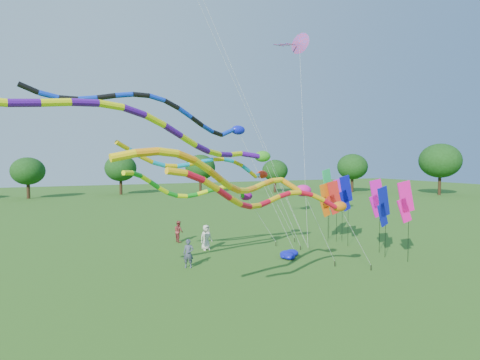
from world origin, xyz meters
name	(u,v)px	position (x,y,z in m)	size (l,w,h in m)	color
ground	(311,273)	(0.00, 0.00, 0.00)	(160.00, 160.00, 0.00)	#265C18
tree_ring	(333,173)	(-0.99, -3.09, 5.43)	(117.17, 114.80, 9.47)	#382314
tube_kite_red	(288,199)	(-3.34, -3.13, 4.35)	(12.16, 4.71, 6.31)	black
tube_kite_orange	(254,182)	(-4.62, -2.53, 5.10)	(12.45, 6.02, 6.93)	black
tube_kite_purple	(192,139)	(-6.24, 0.96, 6.99)	(16.71, 6.95, 8.99)	black
tube_kite_blue	(175,115)	(-6.86, 1.80, 8.19)	(14.68, 3.16, 9.68)	black
tube_kite_cyan	(220,167)	(-3.43, 4.52, 5.58)	(12.81, 4.39, 7.41)	black
tube_kite_green	(210,191)	(-4.19, 4.14, 4.20)	(10.77, 4.58, 6.01)	black
delta_kite_high_c	(299,43)	(4.39, 8.17, 14.67)	(3.23, 5.21, 15.64)	black
banner_pole_red	(334,198)	(6.02, 5.97, 3.24)	(1.16, 0.28, 4.50)	black
banner_pole_blue_b	(346,193)	(5.86, 4.45, 3.68)	(1.16, 0.13, 4.95)	black
banner_pole_blue_a	(383,207)	(5.81, 0.88, 3.16)	(1.16, 0.27, 4.42)	black
banner_pole_orange	(326,200)	(5.54, 6.28, 3.06)	(1.16, 0.13, 4.32)	black
banner_pole_magenta_b	(377,198)	(6.40, 2.06, 3.53)	(1.16, 0.26, 4.79)	black
banner_pole_violet	(340,195)	(6.53, 5.96, 3.41)	(1.16, 0.17, 4.68)	black
banner_pole_magenta_a	(405,202)	(6.20, -0.45, 3.55)	(1.16, 0.29, 4.82)	black
banner_pole_green	(327,185)	(6.28, 7.13, 4.06)	(1.15, 0.33, 5.33)	black
blue_nylon_heap	(292,255)	(0.67, 3.02, 0.22)	(1.31, 1.56, 0.47)	#0C11A7
person_a	(206,237)	(-3.30, 7.35, 0.84)	(0.82, 0.53, 1.67)	beige
person_b	(188,254)	(-5.66, 3.61, 0.80)	(0.58, 0.38, 1.59)	#3D4255
person_c	(179,231)	(-4.27, 10.59, 0.78)	(0.76, 0.59, 1.56)	maroon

